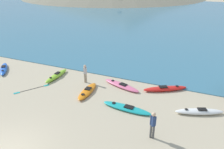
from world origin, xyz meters
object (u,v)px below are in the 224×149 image
(person_near_foreground, at_px, (153,124))
(moored_boat_1, at_px, (119,3))
(person_near_waterline, at_px, (85,73))
(kayak_on_sand_3, at_px, (57,76))
(kayak_on_sand_0, at_px, (199,112))
(kayak_on_sand_5, at_px, (127,108))
(loose_paddle, at_px, (32,89))
(kayak_on_sand_2, at_px, (4,69))
(kayak_on_sand_4, at_px, (165,89))
(kayak_on_sand_6, at_px, (121,85))
(kayak_on_sand_1, at_px, (87,91))

(person_near_foreground, xyz_separation_m, moored_boat_1, (-22.86, 53.22, -0.16))
(person_near_waterline, xyz_separation_m, moored_boat_1, (-16.02, 48.61, -0.12))
(moored_boat_1, bearing_deg, person_near_foreground, -66.75)
(person_near_waterline, bearing_deg, kayak_on_sand_3, -177.19)
(kayak_on_sand_0, distance_m, kayak_on_sand_5, 4.77)
(person_near_waterline, distance_m, loose_paddle, 4.43)
(kayak_on_sand_2, bearing_deg, person_near_waterline, 5.81)
(kayak_on_sand_4, bearing_deg, person_near_foreground, -86.46)
(person_near_waterline, bearing_deg, kayak_on_sand_2, -174.19)
(kayak_on_sand_3, relative_size, kayak_on_sand_6, 0.88)
(kayak_on_sand_3, distance_m, kayak_on_sand_5, 7.84)
(kayak_on_sand_5, bearing_deg, loose_paddle, -178.26)
(person_near_waterline, bearing_deg, kayak_on_sand_6, 8.04)
(person_near_foreground, height_order, loose_paddle, person_near_foreground)
(kayak_on_sand_4, distance_m, person_near_waterline, 6.64)
(person_near_foreground, bearing_deg, kayak_on_sand_5, 137.02)
(kayak_on_sand_0, height_order, kayak_on_sand_2, kayak_on_sand_2)
(kayak_on_sand_1, distance_m, loose_paddle, 4.54)
(kayak_on_sand_1, relative_size, kayak_on_sand_3, 0.95)
(loose_paddle, bearing_deg, kayak_on_sand_5, 1.74)
(kayak_on_sand_3, bearing_deg, kayak_on_sand_6, 5.53)
(kayak_on_sand_0, relative_size, kayak_on_sand_4, 0.93)
(kayak_on_sand_0, xyz_separation_m, person_near_foreground, (-2.30, -3.51, 0.79))
(person_near_waterline, height_order, moored_boat_1, moored_boat_1)
(kayak_on_sand_4, height_order, person_near_waterline, person_near_waterline)
(person_near_waterline, bearing_deg, moored_boat_1, 108.25)
(kayak_on_sand_3, xyz_separation_m, person_near_waterline, (2.88, 0.14, 0.75))
(kayak_on_sand_0, xyz_separation_m, kayak_on_sand_3, (-12.02, 0.96, 0.00))
(kayak_on_sand_5, relative_size, moored_boat_1, 0.98)
(kayak_on_sand_4, xyz_separation_m, person_near_waterline, (-6.48, -1.23, 0.76))
(kayak_on_sand_6, bearing_deg, kayak_on_sand_2, -173.59)
(moored_boat_1, bearing_deg, kayak_on_sand_0, -63.15)
(kayak_on_sand_6, distance_m, person_near_foreground, 6.34)
(moored_boat_1, bearing_deg, kayak_on_sand_2, -81.30)
(kayak_on_sand_1, height_order, kayak_on_sand_6, kayak_on_sand_1)
(kayak_on_sand_6, relative_size, person_near_waterline, 2.17)
(person_near_foreground, distance_m, loose_paddle, 10.39)
(kayak_on_sand_1, distance_m, kayak_on_sand_2, 9.50)
(kayak_on_sand_6, height_order, person_near_waterline, person_near_waterline)
(kayak_on_sand_3, bearing_deg, person_near_waterline, 2.81)
(kayak_on_sand_2, bearing_deg, person_near_foreground, -13.79)
(kayak_on_sand_5, bearing_deg, moored_boat_1, 111.96)
(kayak_on_sand_3, height_order, moored_boat_1, moored_boat_1)
(kayak_on_sand_4, bearing_deg, loose_paddle, -157.88)
(kayak_on_sand_1, height_order, kayak_on_sand_4, kayak_on_sand_4)
(kayak_on_sand_1, xyz_separation_m, person_near_waterline, (-1.02, 1.53, 0.77))
(kayak_on_sand_1, distance_m, kayak_on_sand_3, 4.14)
(loose_paddle, bearing_deg, kayak_on_sand_2, 159.62)
(kayak_on_sand_2, height_order, person_near_waterline, person_near_waterline)
(kayak_on_sand_2, xyz_separation_m, person_near_foreground, (15.30, -3.76, 0.78))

